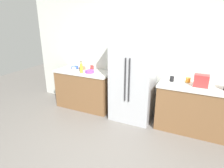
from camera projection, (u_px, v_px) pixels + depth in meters
name	position (u px, v px, depth m)	size (l,w,h in m)	color
ground_plane	(100.00, 159.00, 2.94)	(10.95, 10.95, 0.00)	slate
kitchen_back_panel	(141.00, 46.00, 4.03)	(5.47, 0.10, 2.97)	silver
counter_left	(85.00, 89.00, 4.55)	(1.33, 0.62, 0.90)	brown
counter_right	(197.00, 109.00, 3.55)	(1.47, 0.62, 0.90)	brown
refrigerator	(133.00, 76.00, 3.88)	(0.83, 0.66, 1.89)	#B2B5BA
toaster	(201.00, 81.00, 3.36)	(0.24, 0.16, 0.22)	red
bottle_a	(81.00, 68.00, 4.21)	(0.06, 0.06, 0.27)	yellow
cup_a	(172.00, 79.00, 3.66)	(0.08, 0.08, 0.10)	black
cup_b	(74.00, 69.00, 4.32)	(0.08, 0.08, 0.10)	white
cup_c	(188.00, 80.00, 3.62)	(0.09, 0.09, 0.09)	orange
cup_d	(92.00, 68.00, 4.47)	(0.08, 0.08, 0.11)	red
bowl_a	(82.00, 68.00, 4.53)	(0.16, 0.16, 0.05)	brown
bowl_b	(75.00, 67.00, 4.58)	(0.17, 0.17, 0.06)	blue
bowl_c	(90.00, 72.00, 4.23)	(0.20, 0.20, 0.06)	purple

